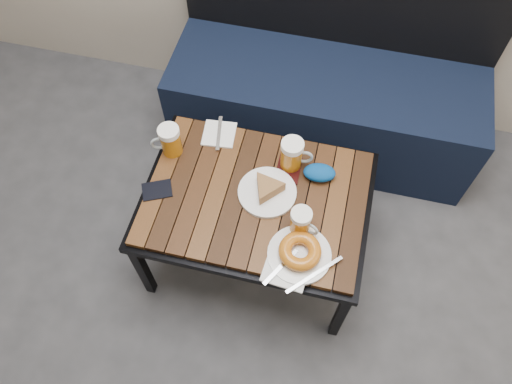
% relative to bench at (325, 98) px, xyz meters
% --- Properties ---
extents(bench, '(1.40, 0.50, 0.95)m').
position_rel_bench_xyz_m(bench, '(0.00, 0.00, 0.00)').
color(bench, black).
rests_on(bench, ground).
extents(cafe_table, '(0.84, 0.62, 0.47)m').
position_rel_bench_xyz_m(cafe_table, '(-0.16, -0.71, 0.16)').
color(cafe_table, black).
rests_on(cafe_table, ground).
extents(beer_mug_left, '(0.12, 0.10, 0.13)m').
position_rel_bench_xyz_m(beer_mug_left, '(-0.52, -0.58, 0.26)').
color(beer_mug_left, '#AF630E').
rests_on(beer_mug_left, cafe_table).
extents(beer_mug_centre, '(0.13, 0.09, 0.14)m').
position_rel_bench_xyz_m(beer_mug_centre, '(-0.06, -0.54, 0.27)').
color(beer_mug_centre, '#AF630E').
rests_on(beer_mug_centre, cafe_table).
extents(beer_mug_right, '(0.11, 0.09, 0.12)m').
position_rel_bench_xyz_m(beer_mug_right, '(0.02, -0.80, 0.26)').
color(beer_mug_right, '#AF630E').
rests_on(beer_mug_right, cafe_table).
extents(plate_pie, '(0.22, 0.22, 0.06)m').
position_rel_bench_xyz_m(plate_pie, '(-0.13, -0.69, 0.22)').
color(plate_pie, white).
rests_on(plate_pie, cafe_table).
extents(plate_bagel, '(0.26, 0.26, 0.06)m').
position_rel_bench_xyz_m(plate_bagel, '(0.04, -0.90, 0.22)').
color(plate_bagel, white).
rests_on(plate_bagel, cafe_table).
extents(napkin_left, '(0.14, 0.17, 0.01)m').
position_rel_bench_xyz_m(napkin_left, '(-0.37, -0.47, 0.20)').
color(napkin_left, white).
rests_on(napkin_left, cafe_table).
extents(napkin_right, '(0.16, 0.14, 0.01)m').
position_rel_bench_xyz_m(napkin_right, '(0.00, -0.97, 0.20)').
color(napkin_right, white).
rests_on(napkin_right, cafe_table).
extents(passport_navy, '(0.13, 0.12, 0.01)m').
position_rel_bench_xyz_m(passport_navy, '(-0.52, -0.77, 0.20)').
color(passport_navy, black).
rests_on(passport_navy, cafe_table).
extents(passport_burgundy, '(0.09, 0.12, 0.01)m').
position_rel_bench_xyz_m(passport_burgundy, '(-0.07, -0.56, 0.20)').
color(passport_burgundy, black).
rests_on(passport_burgundy, cafe_table).
extents(knit_pouch, '(0.13, 0.09, 0.05)m').
position_rel_bench_xyz_m(knit_pouch, '(0.05, -0.57, 0.23)').
color(knit_pouch, navy).
rests_on(knit_pouch, cafe_table).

